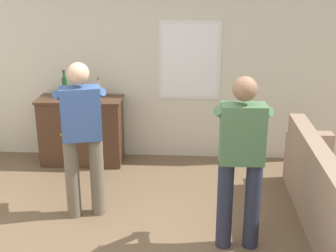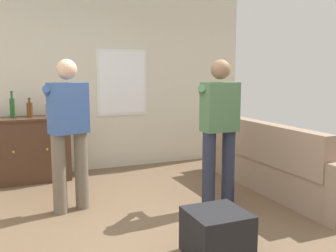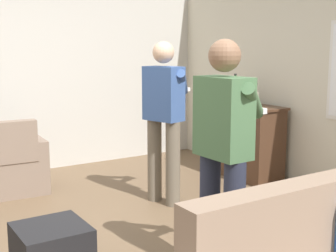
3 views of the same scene
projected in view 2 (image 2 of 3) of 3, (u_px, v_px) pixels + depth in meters
name	position (u px, v px, depth m)	size (l,w,h in m)	color
ground	(149.00, 233.00, 3.62)	(10.40, 10.40, 0.00)	brown
wall_back_with_window	(92.00, 81.00, 5.85)	(5.20, 0.15, 2.80)	beige
couch	(270.00, 165.00, 4.90)	(0.57, 2.62, 0.91)	gray
sideboard_cabinet	(30.00, 149.00, 5.29)	(1.12, 0.49, 0.91)	#472D1E
bottle_wine_green	(12.00, 107.00, 5.15)	(0.07, 0.07, 0.37)	#1E4C23
bottle_liquor_amber	(48.00, 110.00, 5.28)	(0.06, 0.06, 0.28)	gray
bottle_spirits_clear	(30.00, 109.00, 5.23)	(0.08, 0.08, 0.27)	#593314
ottoman	(217.00, 234.00, 3.14)	(0.48, 0.48, 0.39)	black
person_standing_left	(68.00, 128.00, 4.08)	(0.54, 0.52, 1.68)	#6B6051
person_standing_right	(219.00, 126.00, 4.21)	(0.56, 0.48, 1.68)	#282D42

